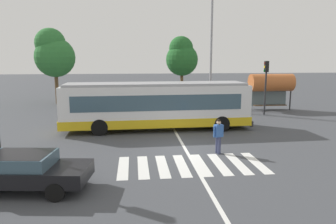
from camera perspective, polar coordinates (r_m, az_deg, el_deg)
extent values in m
plane|color=#424449|center=(16.30, 3.04, -6.76)|extent=(160.00, 160.00, 0.00)
cylinder|color=black|center=(22.51, 7.88, -0.92)|extent=(1.01, 0.33, 1.00)
cylinder|color=black|center=(20.31, 9.67, -2.12)|extent=(1.01, 0.33, 1.00)
cylinder|color=black|center=(21.73, -11.83, -1.42)|extent=(1.01, 0.33, 1.00)
cylinder|color=black|center=(19.43, -12.28, -2.74)|extent=(1.01, 0.33, 1.00)
cube|color=white|center=(20.43, -2.13, 1.29)|extent=(11.96, 2.89, 2.55)
cube|color=gold|center=(20.60, -2.11, -1.47)|extent=(12.08, 2.92, 0.55)
cube|color=#3D5666|center=(20.38, -2.13, 2.14)|extent=(10.53, 2.90, 0.96)
cube|color=#3D5666|center=(21.81, 13.61, 2.10)|extent=(0.11, 2.24, 1.63)
cube|color=black|center=(21.71, 13.71, 4.43)|extent=(0.12, 1.94, 0.28)
cube|color=#99999E|center=(20.27, -2.15, 5.08)|extent=(11.48, 2.68, 0.16)
cube|color=#28282B|center=(22.08, 13.76, -1.50)|extent=(0.19, 2.55, 0.36)
cylinder|color=#333856|center=(15.74, 8.87, -5.86)|extent=(0.16, 0.16, 0.85)
cylinder|color=#333856|center=(15.60, 9.25, -6.01)|extent=(0.16, 0.16, 0.85)
cube|color=#2D569E|center=(15.49, 9.13, -3.35)|extent=(0.46, 0.38, 0.60)
cylinder|color=#2D569E|center=(15.37, 8.39, -3.55)|extent=(0.10, 0.10, 0.55)
cylinder|color=#2D569E|center=(15.63, 9.85, -3.37)|extent=(0.10, 0.10, 0.55)
sphere|color=tan|center=(15.41, 9.17, -1.87)|extent=(0.22, 0.22, 0.22)
sphere|color=black|center=(15.39, 9.18, -1.63)|extent=(0.19, 0.19, 0.19)
cylinder|color=black|center=(12.65, -17.01, -10.60)|extent=(0.66, 0.28, 0.64)
cylinder|color=black|center=(11.19, -19.70, -13.50)|extent=(0.66, 0.28, 0.64)
cube|color=black|center=(12.32, -24.58, -10.05)|extent=(4.69, 2.37, 0.52)
cube|color=#3D5666|center=(12.22, -25.12, -7.89)|extent=(2.35, 1.86, 0.44)
cube|color=black|center=(12.17, -25.18, -7.06)|extent=(2.16, 1.77, 0.09)
cylinder|color=black|center=(32.18, -16.71, 1.64)|extent=(0.23, 0.65, 0.64)
cylinder|color=black|center=(31.85, -13.77, 1.69)|extent=(0.23, 0.65, 0.64)
cylinder|color=black|center=(29.49, -17.88, 0.87)|extent=(0.23, 0.65, 0.64)
cylinder|color=black|center=(29.14, -14.68, 0.92)|extent=(0.23, 0.65, 0.64)
cube|color=#B7BABF|center=(30.61, -15.77, 1.89)|extent=(2.00, 4.57, 0.52)
cube|color=#3D5666|center=(30.46, -15.85, 2.76)|extent=(1.69, 2.22, 0.44)
cube|color=#B7BABF|center=(30.44, -15.86, 3.11)|extent=(1.61, 2.04, 0.09)
cylinder|color=black|center=(32.13, -12.23, 1.82)|extent=(0.20, 0.64, 0.64)
cylinder|color=black|center=(32.01, -9.25, 1.88)|extent=(0.20, 0.64, 0.64)
cylinder|color=black|center=(29.39, -12.76, 1.07)|extent=(0.20, 0.64, 0.64)
cylinder|color=black|center=(29.25, -9.50, 1.14)|extent=(0.20, 0.64, 0.64)
cube|color=black|center=(30.64, -10.95, 2.09)|extent=(1.84, 4.51, 0.52)
cube|color=#3D5666|center=(30.49, -10.99, 2.96)|extent=(1.61, 2.17, 0.44)
cube|color=black|center=(30.47, -11.00, 3.30)|extent=(1.54, 1.99, 0.09)
cylinder|color=black|center=(31.95, -7.10, 1.92)|extent=(0.20, 0.64, 0.64)
cylinder|color=black|center=(31.96, -4.09, 1.97)|extent=(0.20, 0.64, 0.64)
cylinder|color=black|center=(29.19, -7.20, 1.18)|extent=(0.20, 0.64, 0.64)
cylinder|color=black|center=(29.20, -3.91, 1.24)|extent=(0.20, 0.64, 0.64)
cube|color=#38383D|center=(30.52, -5.59, 2.19)|extent=(1.85, 4.51, 0.52)
cube|color=#3D5666|center=(30.37, -5.60, 3.06)|extent=(1.61, 2.17, 0.44)
cube|color=#38383D|center=(30.35, -5.61, 3.41)|extent=(1.54, 1.99, 0.09)
cylinder|color=black|center=(32.12, -2.51, 2.03)|extent=(0.20, 0.64, 0.64)
cylinder|color=black|center=(32.27, 0.46, 2.07)|extent=(0.20, 0.64, 0.64)
cylinder|color=black|center=(29.36, -2.15, 1.30)|extent=(0.20, 0.64, 0.64)
cylinder|color=black|center=(29.53, 1.09, 1.35)|extent=(0.20, 0.64, 0.64)
cube|color=#196B70|center=(30.76, -0.78, 2.29)|extent=(1.82, 4.50, 0.52)
cube|color=#3D5666|center=(30.62, -0.77, 3.16)|extent=(1.60, 2.16, 0.44)
cube|color=#196B70|center=(30.60, -0.77, 3.51)|extent=(1.53, 1.98, 0.09)
cylinder|color=black|center=(32.19, 2.43, 2.04)|extent=(0.24, 0.65, 0.64)
cylinder|color=black|center=(32.37, 5.39, 2.05)|extent=(0.24, 0.65, 0.64)
cylinder|color=black|center=(29.43, 2.90, 1.32)|extent=(0.24, 0.65, 0.64)
cylinder|color=black|center=(29.64, 6.12, 1.33)|extent=(0.24, 0.65, 0.64)
cube|color=#AD1E1E|center=(30.85, 4.21, 2.29)|extent=(2.11, 4.61, 0.52)
cube|color=#3D5666|center=(30.71, 4.24, 3.16)|extent=(1.74, 2.26, 0.44)
cube|color=#AD1E1E|center=(30.68, 4.24, 3.50)|extent=(1.66, 2.08, 0.09)
cylinder|color=black|center=(32.70, 7.03, 2.10)|extent=(0.20, 0.64, 0.64)
cylinder|color=black|center=(33.12, 9.85, 2.13)|extent=(0.20, 0.64, 0.64)
cylinder|color=black|center=(30.01, 8.25, 1.39)|extent=(0.20, 0.64, 0.64)
cylinder|color=black|center=(30.48, 11.30, 1.43)|extent=(0.20, 0.64, 0.64)
cube|color=#C6B793|center=(31.52, 9.10, 2.35)|extent=(1.82, 4.50, 0.52)
cube|color=#3D5666|center=(31.38, 9.17, 3.20)|extent=(1.60, 2.16, 0.44)
cube|color=#C6B793|center=(31.36, 9.18, 3.54)|extent=(1.53, 1.98, 0.09)
cylinder|color=#28282B|center=(27.05, 17.17, 3.20)|extent=(0.14, 0.14, 3.50)
cube|color=black|center=(26.90, 17.40, 7.85)|extent=(0.28, 0.32, 0.90)
cylinder|color=#410907|center=(26.83, 17.10, 8.44)|extent=(0.04, 0.20, 0.20)
cylinder|color=yellow|center=(26.84, 17.07, 7.80)|extent=(0.04, 0.20, 0.20)
cylinder|color=#093B10|center=(26.85, 17.03, 7.16)|extent=(0.04, 0.20, 0.20)
cylinder|color=#28282B|center=(28.87, 14.68, 2.51)|extent=(0.12, 0.12, 2.30)
cylinder|color=#28282B|center=(30.40, 21.27, 2.51)|extent=(0.12, 0.12, 2.30)
cube|color=slate|center=(30.21, 17.53, 2.90)|extent=(3.58, 0.04, 1.93)
cylinder|color=#BC602D|center=(29.46, 18.20, 5.08)|extent=(3.80, 1.54, 1.54)
cube|color=#4C3823|center=(29.68, 17.99, 1.17)|extent=(2.98, 0.36, 0.08)
cylinder|color=#939399|center=(27.92, 7.79, 10.33)|extent=(0.20, 0.20, 9.91)
cylinder|color=brown|center=(34.23, -19.47, 4.20)|extent=(0.36, 0.36, 3.31)
sphere|color=#2D7033|center=(34.10, -19.76, 9.30)|extent=(3.99, 3.99, 3.99)
sphere|color=#2D7033|center=(34.22, -20.54, 11.60)|extent=(2.99, 2.99, 2.99)
cylinder|color=brown|center=(37.97, 2.49, 5.08)|extent=(0.36, 0.36, 3.10)
sphere|color=#236028|center=(37.84, 2.53, 9.43)|extent=(3.80, 3.80, 3.80)
sphere|color=#236028|center=(37.89, 2.38, 11.44)|extent=(2.85, 2.85, 2.85)
cube|color=silver|center=(13.82, -8.08, -9.90)|extent=(0.45, 2.93, 0.01)
cube|color=silver|center=(13.81, -4.53, -9.84)|extent=(0.45, 2.93, 0.01)
cube|color=silver|center=(13.86, -1.00, -9.74)|extent=(0.45, 2.93, 0.01)
cube|color=silver|center=(13.96, 2.50, -9.61)|extent=(0.45, 2.93, 0.01)
cube|color=silver|center=(14.11, 5.93, -9.44)|extent=(0.45, 2.93, 0.01)
cube|color=silver|center=(14.30, 9.28, -9.25)|extent=(0.45, 2.93, 0.01)
cube|color=silver|center=(14.54, 12.52, -9.03)|extent=(0.45, 2.93, 0.01)
cube|color=silver|center=(14.83, 15.65, -8.79)|extent=(0.45, 2.93, 0.01)
cube|color=silver|center=(18.21, 2.14, -4.97)|extent=(0.16, 24.00, 0.01)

